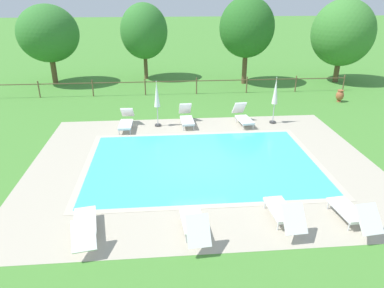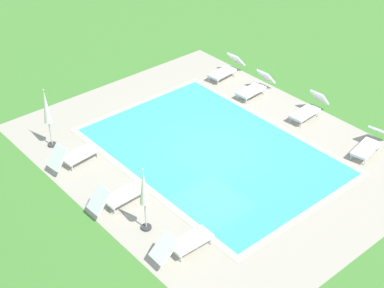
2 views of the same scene
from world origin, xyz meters
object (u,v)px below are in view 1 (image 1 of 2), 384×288
object	(u,v)px
sun_lounger_north_far	(284,212)
sun_lounger_north_end	(85,225)
sun_lounger_south_end	(353,212)
tree_east_mid	(144,31)
sun_lounger_south_near_corner	(187,117)
sun_lounger_north_near_steps	(126,121)
patio_umbrella_closed_row_west	(275,94)
tree_far_west	(48,34)
sun_lounger_south_far	(243,116)
patio_umbrella_closed_row_mid_west	(157,97)
sun_lounger_north_mid	(194,223)
tree_centre	(343,33)
tree_west_mid	(247,28)
terracotta_urn_near_fence	(340,95)

from	to	relation	value
sun_lounger_north_far	sun_lounger_north_end	distance (m)	5.56
sun_lounger_north_end	sun_lounger_south_end	world-z (taller)	sun_lounger_south_end
tree_east_mid	sun_lounger_south_near_corner	bearing A→B (deg)	-77.37
sun_lounger_north_near_steps	patio_umbrella_closed_row_west	world-z (taller)	patio_umbrella_closed_row_west
sun_lounger_north_end	tree_far_west	distance (m)	18.79
sun_lounger_south_far	patio_umbrella_closed_row_mid_west	world-z (taller)	patio_umbrella_closed_row_mid_west
sun_lounger_north_mid	sun_lounger_north_far	size ratio (longest dim) A/B	0.99
sun_lounger_north_far	patio_umbrella_closed_row_mid_west	distance (m)	9.18
patio_umbrella_closed_row_west	tree_far_west	bearing A→B (deg)	144.45
sun_lounger_south_near_corner	sun_lounger_north_near_steps	bearing A→B (deg)	-174.77
sun_lounger_north_near_steps	sun_lounger_south_far	xyz separation A→B (m)	(5.75, 0.13, 0.01)
tree_centre	tree_east_mid	distance (m)	13.96
sun_lounger_south_far	sun_lounger_south_end	world-z (taller)	sun_lounger_south_far
patio_umbrella_closed_row_mid_west	tree_far_west	bearing A→B (deg)	128.16
tree_centre	tree_west_mid	bearing A→B (deg)	179.15
sun_lounger_north_mid	sun_lounger_north_far	xyz separation A→B (m)	(2.60, 0.31, -0.00)
sun_lounger_north_mid	tree_far_west	bearing A→B (deg)	114.74
sun_lounger_south_far	tree_centre	size ratio (longest dim) A/B	0.33
sun_lounger_south_near_corner	sun_lounger_south_end	xyz separation A→B (m)	(4.13, -8.64, -0.00)
sun_lounger_north_mid	patio_umbrella_closed_row_west	distance (m)	9.93
sun_lounger_north_mid	tree_centre	size ratio (longest dim) A/B	0.34
sun_lounger_north_far	sun_lounger_south_end	bearing A→B (deg)	-5.41
sun_lounger_south_far	tree_east_mid	distance (m)	11.99
tree_centre	sun_lounger_north_near_steps	bearing A→B (deg)	-149.97
terracotta_urn_near_fence	tree_east_mid	size ratio (longest dim) A/B	0.13
tree_far_west	tree_east_mid	distance (m)	6.50
sun_lounger_north_end	patio_umbrella_closed_row_west	size ratio (longest dim) A/B	0.89
sun_lounger_south_near_corner	tree_centre	bearing A→B (deg)	35.09
sun_lounger_north_mid	tree_centre	xyz separation A→B (m)	(11.92, 16.83, 3.04)
sun_lounger_north_near_steps	sun_lounger_north_far	xyz separation A→B (m)	(5.11, -8.19, 0.01)
patio_umbrella_closed_row_mid_west	sun_lounger_north_near_steps	bearing A→B (deg)	-172.78
sun_lounger_north_near_steps	tree_west_mid	distance (m)	11.90
sun_lounger_south_far	tree_east_mid	size ratio (longest dim) A/B	0.35
sun_lounger_south_near_corner	terracotta_urn_near_fence	distance (m)	9.93
sun_lounger_south_end	patio_umbrella_closed_row_mid_west	xyz separation A→B (m)	(-5.55, 8.56, 1.09)
tree_far_west	tree_east_mid	xyz separation A→B (m)	(6.41, 1.07, -0.02)
sun_lounger_north_mid	sun_lounger_south_near_corner	world-z (taller)	sun_lounger_south_near_corner
tree_east_mid	terracotta_urn_near_fence	bearing A→B (deg)	-31.28
sun_lounger_south_end	patio_umbrella_closed_row_west	bearing A→B (deg)	88.45
terracotta_urn_near_fence	sun_lounger_south_end	bearing A→B (deg)	-114.19
sun_lounger_north_far	tree_west_mid	size ratio (longest dim) A/B	0.33
terracotta_urn_near_fence	tree_east_mid	distance (m)	14.05
terracotta_urn_near_fence	tree_centre	xyz separation A→B (m)	(2.06, 4.92, 3.04)
sun_lounger_south_far	tree_far_west	size ratio (longest dim) A/B	0.35
sun_lounger_south_end	tree_far_west	distance (m)	22.19
tree_centre	sun_lounger_north_far	bearing A→B (deg)	-119.41
sun_lounger_south_near_corner	patio_umbrella_closed_row_mid_west	size ratio (longest dim) A/B	0.83
sun_lounger_north_mid	tree_west_mid	bearing A→B (deg)	73.09
sun_lounger_south_far	tree_east_mid	bearing A→B (deg)	116.16
sun_lounger_north_near_steps	sun_lounger_south_far	distance (m)	5.76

